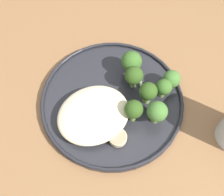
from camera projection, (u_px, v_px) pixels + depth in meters
ground at (101, 181)px, 1.22m from camera, size 6.00×6.00×0.00m
wooden_dining_table at (91, 124)px, 0.64m from camera, size 1.40×1.00×0.74m
dinner_plate at (112, 101)px, 0.57m from camera, size 0.29×0.29×0.02m
noodle_bed at (95, 114)px, 0.53m from camera, size 0.14×0.12×0.04m
seared_scallop_tilted_round at (82, 101)px, 0.55m from camera, size 0.02×0.02×0.01m
seared_scallop_front_small at (118, 138)px, 0.52m from camera, size 0.03×0.03×0.02m
seared_scallop_left_edge at (105, 123)px, 0.53m from camera, size 0.04×0.04×0.02m
seared_scallop_rear_pale at (94, 114)px, 0.54m from camera, size 0.03×0.03×0.02m
broccoli_floret_front_edge at (148, 92)px, 0.53m from camera, size 0.04×0.04×0.06m
broccoli_floret_left_leaning at (131, 62)px, 0.56m from camera, size 0.04×0.04×0.06m
broccoli_floret_center_pile at (157, 112)px, 0.51m from camera, size 0.04×0.04×0.06m
broccoli_floret_small_sprig at (134, 110)px, 0.52m from camera, size 0.04×0.04×0.06m
broccoli_floret_tall_stalk at (133, 75)px, 0.55m from camera, size 0.04×0.04×0.06m
broccoli_floret_right_tilted at (164, 87)px, 0.54m from camera, size 0.03×0.03×0.05m
broccoli_floret_beside_noodles at (171, 79)px, 0.55m from camera, size 0.04×0.04×0.05m
onion_sliver_short_strip at (141, 86)px, 0.58m from camera, size 0.03×0.05×0.00m
onion_sliver_long_sliver at (129, 107)px, 0.55m from camera, size 0.04×0.02×0.00m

